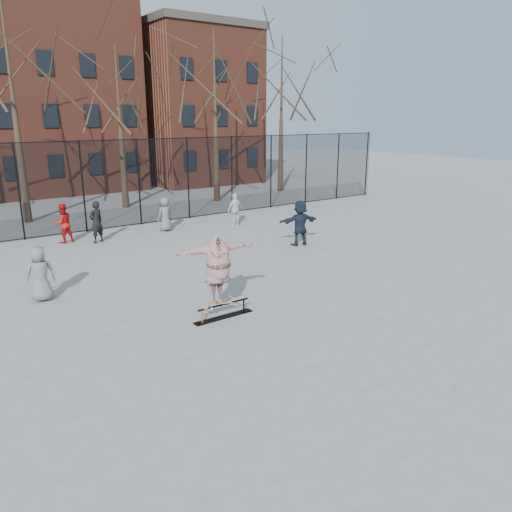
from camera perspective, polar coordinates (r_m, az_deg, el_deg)
ground at (r=13.16m, az=5.35°, el=-6.65°), size 100.00×100.00×0.00m
skate_rail at (r=12.89m, az=-3.72°, el=-6.39°), size 1.70×0.26×0.37m
skateboard at (r=12.72m, az=-4.28°, el=-5.37°), size 0.80×0.19×0.10m
skater at (r=12.43m, az=-4.37°, el=-1.48°), size 2.15×0.76×1.71m
bystander_grey at (r=15.03m, az=-23.43°, el=-1.90°), size 0.82×0.60×1.55m
bystander_black at (r=21.23m, az=-17.78°, el=3.72°), size 0.73×0.61×1.70m
bystander_red at (r=21.67m, az=-21.21°, el=3.50°), size 0.89×0.75×1.60m
bystander_white at (r=23.38m, az=-2.40°, el=5.32°), size 0.96×0.53×1.55m
bystander_navy at (r=19.87m, az=5.05°, el=3.78°), size 1.74×0.85×1.80m
bystander_extra at (r=22.68m, az=-10.35°, el=4.73°), size 0.84×0.64×1.53m
fence at (r=23.69m, az=-15.96°, el=8.00°), size 34.03×0.07×4.00m
tree_row at (r=27.47m, az=-20.57°, el=19.72°), size 33.66×7.46×10.67m
rowhouses at (r=36.18m, az=-22.90°, el=16.24°), size 29.00×7.00×13.00m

